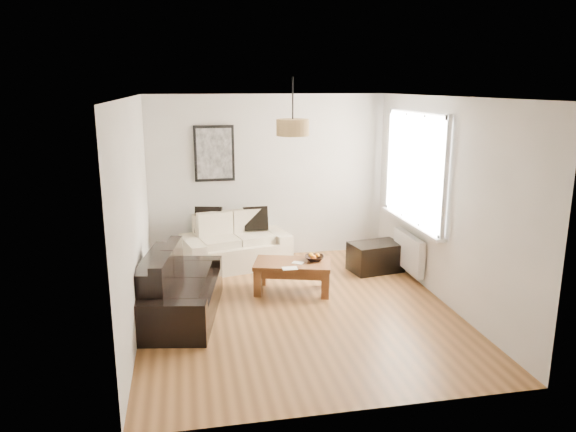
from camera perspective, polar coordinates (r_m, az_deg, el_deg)
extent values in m
plane|color=brown|center=(6.88, 0.97, -9.70)|extent=(4.50, 4.50, 0.00)
cube|color=white|center=(8.00, 12.65, -3.74)|extent=(0.10, 0.90, 0.52)
cylinder|color=tan|center=(6.63, 0.50, 9.35)|extent=(0.40, 0.40, 0.20)
cube|color=black|center=(8.23, 9.24, -4.30)|extent=(0.83, 0.61, 0.43)
cube|color=black|center=(8.40, -8.41, -0.40)|extent=(0.43, 0.22, 0.41)
cube|color=black|center=(8.46, -3.44, -0.28)|extent=(0.38, 0.13, 0.38)
imported|color=black|center=(7.32, 2.83, -4.48)|extent=(0.31, 0.31, 0.06)
sphere|color=orange|center=(7.32, 2.70, -4.41)|extent=(0.08, 0.08, 0.07)
sphere|color=orange|center=(7.42, 3.14, -4.17)|extent=(0.06, 0.06, 0.06)
sphere|color=orange|center=(7.42, 2.44, -4.16)|extent=(0.08, 0.08, 0.07)
cube|color=silver|center=(7.01, 0.19, -5.56)|extent=(0.20, 0.14, 0.01)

